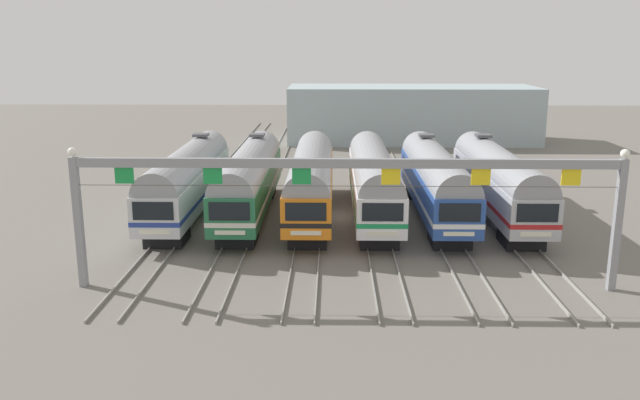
{
  "coord_description": "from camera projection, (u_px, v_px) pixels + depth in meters",
  "views": [
    {
      "loc": [
        -0.63,
        -44.17,
        11.93
      ],
      "look_at": [
        -1.46,
        -2.92,
        1.88
      ],
      "focal_mm": 37.09,
      "sensor_mm": 36.0,
      "label": 1
    }
  ],
  "objects": [
    {
      "name": "catenary_gantry",
      "position": [
        346.0,
        182.0,
        31.34
      ],
      "size": [
        26.42,
        0.44,
        6.97
      ],
      "color": "gray",
      "rests_on": "ground"
    },
    {
      "name": "maintenance_building",
      "position": [
        411.0,
        114.0,
        78.98
      ],
      "size": [
        29.16,
        10.0,
        6.53
      ],
      "primitive_type": "cube",
      "color": "#9EB2B7",
      "rests_on": "ground"
    },
    {
      "name": "commuter_train_green",
      "position": [
        249.0,
        178.0,
        45.21
      ],
      "size": [
        2.88,
        18.06,
        5.05
      ],
      "color": "#236B42",
      "rests_on": "ground"
    },
    {
      "name": "commuter_train_orange",
      "position": [
        311.0,
        178.0,
        45.12
      ],
      "size": [
        2.88,
        18.06,
        4.77
      ],
      "color": "orange",
      "rests_on": "ground"
    },
    {
      "name": "commuter_train_silver",
      "position": [
        188.0,
        178.0,
        45.29
      ],
      "size": [
        2.88,
        18.06,
        5.05
      ],
      "color": "silver",
      "rests_on": "ground"
    },
    {
      "name": "ground_plane",
      "position": [
        342.0,
        217.0,
        45.72
      ],
      "size": [
        160.0,
        160.0,
        0.0
      ],
      "primitive_type": "plane",
      "color": "slate"
    },
    {
      "name": "commuter_train_blue",
      "position": [
        435.0,
        179.0,
        44.96
      ],
      "size": [
        2.88,
        18.06,
        5.05
      ],
      "color": "#284C9E",
      "rests_on": "ground"
    },
    {
      "name": "commuter_train_stainless",
      "position": [
        498.0,
        179.0,
        44.88
      ],
      "size": [
        2.88,
        18.06,
        5.05
      ],
      "color": "#B2B5BA",
      "rests_on": "ground"
    },
    {
      "name": "commuter_train_white",
      "position": [
        373.0,
        179.0,
        45.04
      ],
      "size": [
        2.88,
        18.06,
        4.77
      ],
      "color": "white",
      "rests_on": "ground"
    },
    {
      "name": "track_bed",
      "position": [
        340.0,
        169.0,
        62.22
      ],
      "size": [
        22.68,
        70.0,
        0.15
      ],
      "color": "gray",
      "rests_on": "ground"
    }
  ]
}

